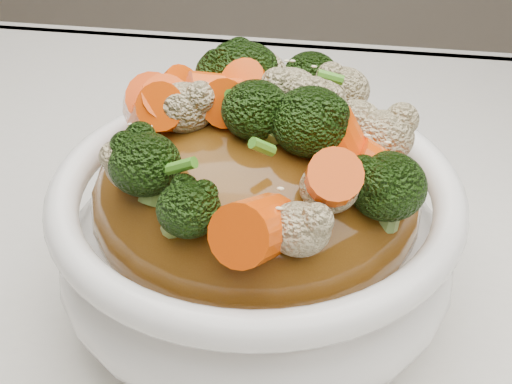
# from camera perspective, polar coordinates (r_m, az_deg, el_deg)

# --- Properties ---
(tablecloth) EXTENTS (1.20, 0.80, 0.04)m
(tablecloth) POSITION_cam_1_polar(r_m,az_deg,el_deg) (0.47, 6.98, -11.03)
(tablecloth) COLOR white
(tablecloth) RESTS_ON dining_table
(bowl) EXTENTS (0.30, 0.30, 0.09)m
(bowl) POSITION_cam_1_polar(r_m,az_deg,el_deg) (0.43, -0.00, -3.85)
(bowl) COLOR white
(bowl) RESTS_ON tablecloth
(sauce_base) EXTENTS (0.24, 0.24, 0.10)m
(sauce_base) POSITION_cam_1_polar(r_m,az_deg,el_deg) (0.41, -0.00, -0.37)
(sauce_base) COLOR #5C370F
(sauce_base) RESTS_ON bowl
(carrots) EXTENTS (0.24, 0.24, 0.05)m
(carrots) POSITION_cam_1_polar(r_m,az_deg,el_deg) (0.38, -0.00, 8.09)
(carrots) COLOR #F65008
(carrots) RESTS_ON sauce_base
(broccoli) EXTENTS (0.24, 0.24, 0.05)m
(broccoli) POSITION_cam_1_polar(r_m,az_deg,el_deg) (0.38, -0.00, 7.95)
(broccoli) COLOR black
(broccoli) RESTS_ON sauce_base
(cauliflower) EXTENTS (0.24, 0.24, 0.04)m
(cauliflower) POSITION_cam_1_polar(r_m,az_deg,el_deg) (0.38, -0.00, 7.65)
(cauliflower) COLOR #C8B888
(cauliflower) RESTS_ON sauce_base
(scallions) EXTENTS (0.18, 0.18, 0.02)m
(scallions) POSITION_cam_1_polar(r_m,az_deg,el_deg) (0.38, -0.00, 8.24)
(scallions) COLOR #428C20
(scallions) RESTS_ON sauce_base
(sesame_seeds) EXTENTS (0.22, 0.22, 0.01)m
(sesame_seeds) POSITION_cam_1_polar(r_m,az_deg,el_deg) (0.38, -0.00, 8.24)
(sesame_seeds) COLOR beige
(sesame_seeds) RESTS_ON sauce_base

